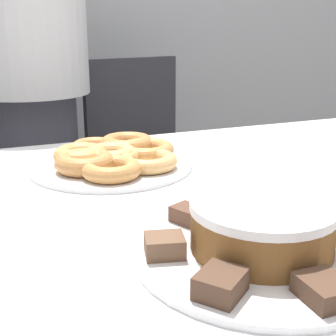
# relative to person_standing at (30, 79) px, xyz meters

# --- Properties ---
(table) EXTENTS (1.55, 0.95, 0.73)m
(table) POSITION_rel_person_standing_xyz_m (0.17, -0.90, -0.20)
(table) COLOR white
(table) RESTS_ON ground_plane
(person_standing) EXTENTS (0.39, 0.39, 1.63)m
(person_standing) POSITION_rel_person_standing_xyz_m (0.00, 0.00, 0.00)
(person_standing) COLOR #383842
(person_standing) RESTS_ON ground_plane
(office_chair_right) EXTENTS (0.52, 0.52, 0.91)m
(office_chair_right) POSITION_rel_person_standing_xyz_m (0.42, -0.02, -0.42)
(office_chair_right) COLOR black
(office_chair_right) RESTS_ON ground_plane
(plate_cake) EXTENTS (0.34, 0.34, 0.01)m
(plate_cake) POSITION_rel_person_standing_xyz_m (0.16, -1.15, -0.12)
(plate_cake) COLOR white
(plate_cake) RESTS_ON table
(plate_donuts) EXTENTS (0.35, 0.35, 0.01)m
(plate_donuts) POSITION_rel_person_standing_xyz_m (0.08, -0.68, -0.12)
(plate_donuts) COLOR white
(plate_donuts) RESTS_ON table
(frosted_cake) EXTENTS (0.19, 0.19, 0.07)m
(frosted_cake) POSITION_rel_person_standing_xyz_m (0.16, -1.15, -0.08)
(frosted_cake) COLOR brown
(frosted_cake) RESTS_ON plate_cake
(lamington_1) EXTENTS (0.05, 0.05, 0.02)m
(lamington_1) POSITION_rel_person_standing_xyz_m (0.29, -1.12, -0.10)
(lamington_1) COLOR brown
(lamington_1) RESTS_ON plate_cake
(lamington_2) EXTENTS (0.06, 0.06, 0.03)m
(lamington_2) POSITION_rel_person_standing_xyz_m (0.22, -1.03, -0.10)
(lamington_2) COLOR #513828
(lamington_2) RESTS_ON plate_cake
(lamington_3) EXTENTS (0.05, 0.06, 0.02)m
(lamington_3) POSITION_rel_person_standing_xyz_m (0.11, -1.03, -0.10)
(lamington_3) COLOR brown
(lamington_3) RESTS_ON plate_cake
(lamington_4) EXTENTS (0.06, 0.05, 0.03)m
(lamington_4) POSITION_rel_person_standing_xyz_m (0.04, -1.12, -0.10)
(lamington_4) COLOR brown
(lamington_4) RESTS_ON plate_cake
(lamington_5) EXTENTS (0.07, 0.07, 0.03)m
(lamington_5) POSITION_rel_person_standing_xyz_m (0.06, -1.23, -0.10)
(lamington_5) COLOR #513828
(lamington_5) RESTS_ON plate_cake
(lamington_6) EXTENTS (0.05, 0.06, 0.02)m
(lamington_6) POSITION_rel_person_standing_xyz_m (0.16, -1.28, -0.10)
(lamington_6) COLOR #513828
(lamington_6) RESTS_ON plate_cake
(donut_0) EXTENTS (0.11, 0.11, 0.04)m
(donut_0) POSITION_rel_person_standing_xyz_m (0.08, -0.68, -0.09)
(donut_0) COLOR #E5AD66
(donut_0) RESTS_ON plate_donuts
(donut_1) EXTENTS (0.12, 0.12, 0.03)m
(donut_1) POSITION_rel_person_standing_xyz_m (0.06, -0.78, -0.09)
(donut_1) COLOR #D18E4C
(donut_1) RESTS_ON plate_donuts
(donut_2) EXTENTS (0.12, 0.12, 0.03)m
(donut_2) POSITION_rel_person_standing_xyz_m (0.14, -0.75, -0.10)
(donut_2) COLOR #E5AD66
(donut_2) RESTS_ON plate_donuts
(donut_3) EXTENTS (0.13, 0.13, 0.03)m
(donut_3) POSITION_rel_person_standing_xyz_m (0.17, -0.67, -0.09)
(donut_3) COLOR #D18E4C
(donut_3) RESTS_ON plate_donuts
(donut_4) EXTENTS (0.13, 0.13, 0.04)m
(donut_4) POSITION_rel_person_standing_xyz_m (0.14, -0.60, -0.09)
(donut_4) COLOR #C68447
(donut_4) RESTS_ON plate_donuts
(donut_5) EXTENTS (0.11, 0.11, 0.03)m
(donut_5) POSITION_rel_person_standing_xyz_m (0.07, -0.61, -0.09)
(donut_5) COLOR #C68447
(donut_5) RESTS_ON plate_donuts
(donut_6) EXTENTS (0.11, 0.11, 0.04)m
(donut_6) POSITION_rel_person_standing_xyz_m (0.02, -0.66, -0.09)
(donut_6) COLOR tan
(donut_6) RESTS_ON plate_donuts
(donut_7) EXTENTS (0.12, 0.12, 0.04)m
(donut_7) POSITION_rel_person_standing_xyz_m (0.02, -0.72, -0.09)
(donut_7) COLOR #C68447
(donut_7) RESTS_ON plate_donuts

